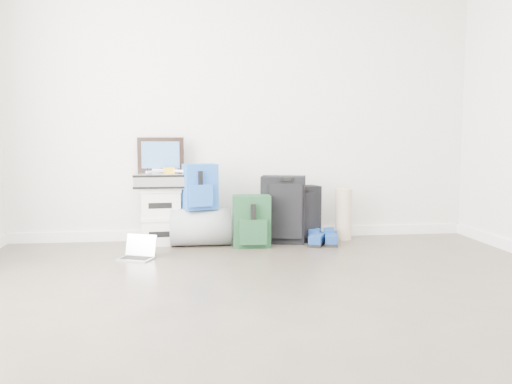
{
  "coord_description": "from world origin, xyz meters",
  "views": [
    {
      "loc": [
        -0.55,
        -2.76,
        1.01
      ],
      "look_at": [
        0.05,
        1.9,
        0.52
      ],
      "focal_mm": 38.0,
      "sensor_mm": 36.0,
      "label": 1
    }
  ],
  "objects": [
    {
      "name": "ground",
      "position": [
        0.0,
        0.0,
        0.0
      ],
      "size": [
        5.0,
        5.0,
        0.0
      ],
      "primitive_type": "plane",
      "color": "#3B362B",
      "rests_on": "ground"
    },
    {
      "name": "boxes_stack",
      "position": [
        -0.79,
        2.31,
        0.27
      ],
      "size": [
        0.39,
        0.32,
        0.53
      ],
      "rotation": [
        0.0,
        0.0,
        0.06
      ],
      "color": "silver",
      "rests_on": "ground"
    },
    {
      "name": "briefcase",
      "position": [
        -0.79,
        2.31,
        0.6
      ],
      "size": [
        0.48,
        0.35,
        0.14
      ],
      "primitive_type": "cube",
      "rotation": [
        0.0,
        0.0,
        0.02
      ],
      "color": "#B2B2B7",
      "rests_on": "boxes_stack"
    },
    {
      "name": "painting",
      "position": [
        -0.79,
        2.41,
        0.83
      ],
      "size": [
        0.44,
        0.12,
        0.33
      ],
      "rotation": [
        0.0,
        0.0,
        -0.2
      ],
      "color": "black",
      "rests_on": "briefcase"
    },
    {
      "name": "drone",
      "position": [
        -0.71,
        2.29,
        0.69
      ],
      "size": [
        0.46,
        0.46,
        0.05
      ],
      "rotation": [
        0.0,
        0.0,
        0.08
      ],
      "color": "gold",
      "rests_on": "briefcase"
    },
    {
      "name": "duffel_bag",
      "position": [
        -0.43,
        2.19,
        0.17
      ],
      "size": [
        0.56,
        0.35,
        0.34
      ],
      "primitive_type": "cylinder",
      "rotation": [
        0.0,
        1.57,
        -0.02
      ],
      "color": "gray",
      "rests_on": "ground"
    },
    {
      "name": "blue_backpack",
      "position": [
        -0.43,
        2.16,
        0.54
      ],
      "size": [
        0.33,
        0.28,
        0.41
      ],
      "rotation": [
        0.0,
        0.0,
        0.27
      ],
      "color": "#1949A4",
      "rests_on": "duffel_bag"
    },
    {
      "name": "large_suitcase",
      "position": [
        0.35,
        2.22,
        0.32
      ],
      "size": [
        0.45,
        0.35,
        0.63
      ],
      "rotation": [
        0.0,
        0.0,
        -0.25
      ],
      "color": "black",
      "rests_on": "ground"
    },
    {
      "name": "green_backpack",
      "position": [
        0.03,
        2.06,
        0.23
      ],
      "size": [
        0.34,
        0.26,
        0.47
      ],
      "rotation": [
        0.0,
        0.0,
        -0.04
      ],
      "color": "#13351D",
      "rests_on": "ground"
    },
    {
      "name": "carry_on",
      "position": [
        0.53,
        2.25,
        0.27
      ],
      "size": [
        0.38,
        0.31,
        0.53
      ],
      "rotation": [
        0.0,
        0.0,
        0.32
      ],
      "color": "black",
      "rests_on": "ground"
    },
    {
      "name": "shoes",
      "position": [
        0.71,
        2.07,
        0.05
      ],
      "size": [
        0.34,
        0.32,
        0.1
      ],
      "rotation": [
        0.0,
        0.0,
        -0.35
      ],
      "color": "black",
      "rests_on": "ground"
    },
    {
      "name": "rolled_rug",
      "position": [
        0.96,
        2.3,
        0.25
      ],
      "size": [
        0.16,
        0.16,
        0.5
      ],
      "primitive_type": "cylinder",
      "color": "tan",
      "rests_on": "ground"
    },
    {
      "name": "laptop",
      "position": [
        -0.96,
        1.71,
        0.05
      ],
      "size": [
        0.32,
        0.29,
        0.19
      ],
      "rotation": [
        0.0,
        0.0,
        -0.41
      ],
      "color": "silver",
      "rests_on": "ground"
    }
  ]
}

